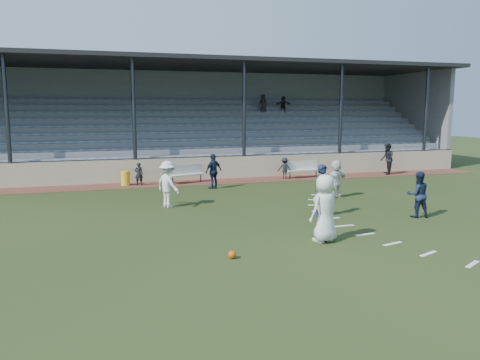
# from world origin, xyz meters

# --- Properties ---
(ground) EXTENTS (90.00, 90.00, 0.00)m
(ground) POSITION_xyz_m (0.00, 0.00, 0.00)
(ground) COLOR #243314
(ground) RESTS_ON ground
(cinder_track) EXTENTS (34.00, 2.00, 0.02)m
(cinder_track) POSITION_xyz_m (0.00, 10.50, 0.01)
(cinder_track) COLOR #592D23
(cinder_track) RESTS_ON ground
(retaining_wall) EXTENTS (34.00, 0.18, 1.20)m
(retaining_wall) POSITION_xyz_m (0.00, 11.55, 0.60)
(retaining_wall) COLOR #B4A88B
(retaining_wall) RESTS_ON ground
(bench_left) EXTENTS (2.01, 1.16, 0.95)m
(bench_left) POSITION_xyz_m (-0.49, 10.55, 0.58)
(bench_left) COLOR beige
(bench_left) RESTS_ON cinder_track
(bench_right) EXTENTS (2.03, 0.69, 0.95)m
(bench_right) POSITION_xyz_m (6.08, 10.52, 0.58)
(bench_right) COLOR beige
(bench_right) RESTS_ON cinder_track
(trash_bin) EXTENTS (0.45, 0.45, 0.72)m
(trash_bin) POSITION_xyz_m (-3.59, 10.59, 0.38)
(trash_bin) COLOR yellow
(trash_bin) RESTS_ON cinder_track
(football) EXTENTS (0.21, 0.21, 0.21)m
(football) POSITION_xyz_m (-1.63, -2.21, 0.11)
(football) COLOR #CD500C
(football) RESTS_ON ground
(player_white_lead) EXTENTS (1.12, 0.92, 1.97)m
(player_white_lead) POSITION_xyz_m (1.36, -1.46, 0.99)
(player_white_lead) COLOR silver
(player_white_lead) RESTS_ON ground
(player_navy_lead) EXTENTS (0.71, 0.49, 1.88)m
(player_navy_lead) POSITION_xyz_m (2.79, 1.50, 0.94)
(player_navy_lead) COLOR #16203C
(player_navy_lead) RESTS_ON ground
(player_navy_mid) EXTENTS (0.91, 0.77, 1.64)m
(player_navy_mid) POSITION_xyz_m (5.97, 0.41, 0.82)
(player_navy_mid) COLOR #16203C
(player_navy_mid) RESTS_ON ground
(player_white_wing) EXTENTS (1.17, 1.36, 1.83)m
(player_white_wing) POSITION_xyz_m (-2.28, 4.71, 0.91)
(player_white_wing) COLOR silver
(player_white_wing) RESTS_ON ground
(player_navy_wing) EXTENTS (1.07, 0.85, 1.70)m
(player_navy_wing) POSITION_xyz_m (0.46, 8.46, 0.85)
(player_navy_wing) COLOR #16203C
(player_navy_wing) RESTS_ON ground
(player_white_back) EXTENTS (1.60, 0.91, 1.65)m
(player_white_back) POSITION_xyz_m (4.99, 4.64, 0.82)
(player_white_back) COLOR silver
(player_white_back) RESTS_ON ground
(official) EXTENTS (1.00, 1.10, 1.83)m
(official) POSITION_xyz_m (11.40, 10.30, 0.94)
(official) COLOR black
(official) RESTS_ON cinder_track
(sub_left_near) EXTENTS (0.42, 0.28, 1.15)m
(sub_left_near) POSITION_xyz_m (-2.94, 10.42, 0.60)
(sub_left_near) COLOR black
(sub_left_near) RESTS_ON cinder_track
(sub_left_far) EXTENTS (0.65, 0.32, 1.08)m
(sub_left_far) POSITION_xyz_m (-1.41, 10.49, 0.56)
(sub_left_far) COLOR black
(sub_left_far) RESTS_ON cinder_track
(sub_right) EXTENTS (0.86, 0.67, 1.16)m
(sub_right) POSITION_xyz_m (4.97, 10.42, 0.60)
(sub_right) COLOR black
(sub_right) RESTS_ON cinder_track
(grandstand) EXTENTS (34.60, 9.00, 6.61)m
(grandstand) POSITION_xyz_m (0.01, 16.26, 2.20)
(grandstand) COLOR slate
(grandstand) RESTS_ON ground
(penalty_arc) EXTENTS (3.89, 14.63, 0.01)m
(penalty_arc) POSITION_xyz_m (4.12, 0.00, 0.01)
(penalty_arc) COLOR white
(penalty_arc) RESTS_ON ground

